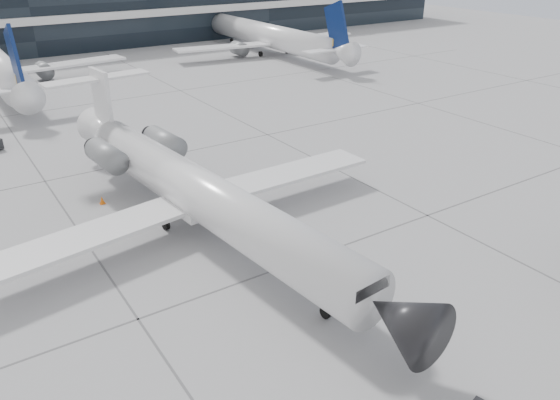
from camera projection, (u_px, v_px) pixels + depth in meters
ground at (306, 259)px, 31.32m from camera, size 220.00×220.00×0.00m
terminal at (19, 17)px, 90.97m from camera, size 170.00×22.00×10.00m
bg_jet_right at (267, 53)px, 88.67m from camera, size 32.00×40.00×9.60m
regional_jet at (197, 191)px, 33.48m from camera, size 27.06×33.80×7.80m
traffic_cone at (102, 200)px, 37.81m from camera, size 0.42×0.42×0.55m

